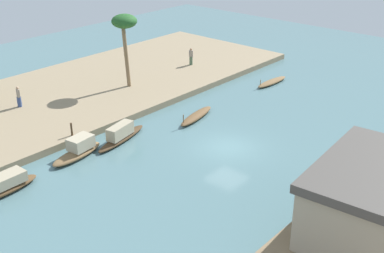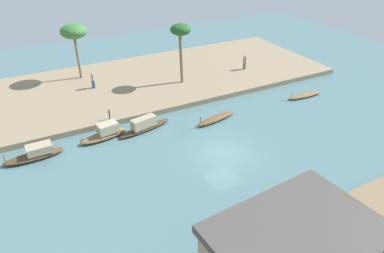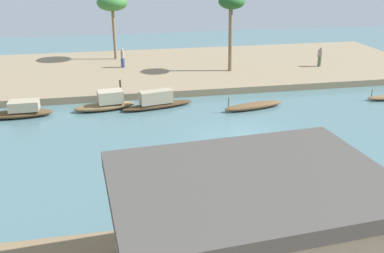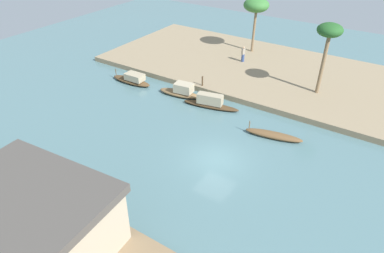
{
  "view_description": "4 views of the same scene",
  "coord_description": "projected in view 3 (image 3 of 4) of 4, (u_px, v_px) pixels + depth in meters",
  "views": [
    {
      "loc": [
        24.72,
        18.44,
        15.62
      ],
      "look_at": [
        0.43,
        -2.92,
        0.83
      ],
      "focal_mm": 46.57,
      "sensor_mm": 36.0,
      "label": 1
    },
    {
      "loc": [
        13.09,
        19.56,
        16.2
      ],
      "look_at": [
        0.83,
        -3.79,
        0.74
      ],
      "focal_mm": 33.39,
      "sensor_mm": 36.0,
      "label": 2
    },
    {
      "loc": [
        7.15,
        21.66,
        9.91
      ],
      "look_at": [
        2.74,
        -1.26,
        0.49
      ],
      "focal_mm": 40.06,
      "sensor_mm": 36.0,
      "label": 3
    },
    {
      "loc": [
        -9.61,
        17.65,
        15.47
      ],
      "look_at": [
        3.08,
        -1.56,
        0.89
      ],
      "focal_mm": 33.47,
      "sensor_mm": 36.0,
      "label": 4
    }
  ],
  "objects": [
    {
      "name": "mooring_post",
      "position": [
        120.0,
        86.0,
        31.07
      ],
      "size": [
        0.14,
        0.14,
        0.95
      ],
      "primitive_type": "cylinder",
      "color": "#4C3823",
      "rests_on": "riverbank_left"
    },
    {
      "name": "sampan_with_red_awning",
      "position": [
        19.0,
        111.0,
        27.86
      ],
      "size": [
        4.55,
        1.32,
        1.1
      ],
      "rotation": [
        0.0,
        0.0,
        0.02
      ],
      "color": "brown",
      "rests_on": "river_water"
    },
    {
      "name": "sampan_with_tall_canopy",
      "position": [
        254.0,
        106.0,
        29.41
      ],
      "size": [
        4.51,
        1.72,
        1.06
      ],
      "rotation": [
        0.0,
        0.0,
        0.19
      ],
      "color": "brown",
      "rests_on": "river_water"
    },
    {
      "name": "palm_tree_left_near",
      "position": [
        232.0,
        5.0,
        35.24
      ],
      "size": [
        2.18,
        2.18,
        6.35
      ],
      "color": "#7F6647",
      "rests_on": "riverbank_left"
    },
    {
      "name": "sampan_midstream",
      "position": [
        157.0,
        101.0,
        29.46
      ],
      "size": [
        5.16,
        1.96,
        1.26
      ],
      "rotation": [
        0.0,
        0.0,
        0.21
      ],
      "color": "#47331E",
      "rests_on": "river_water"
    },
    {
      "name": "sampan_open_hull",
      "position": [
        107.0,
        103.0,
        29.2
      ],
      "size": [
        4.24,
        1.76,
        1.32
      ],
      "rotation": [
        0.0,
        0.0,
        0.13
      ],
      "color": "brown",
      "rests_on": "river_water"
    },
    {
      "name": "river_water",
      "position": [
        243.0,
        139.0,
        24.68
      ],
      "size": [
        73.2,
        73.2,
        0.0
      ],
      "primitive_type": "plane",
      "color": "slate",
      "rests_on": "ground"
    },
    {
      "name": "riverbank_left",
      "position": [
        191.0,
        68.0,
        39.06
      ],
      "size": [
        41.41,
        15.25,
        0.52
      ],
      "primitive_type": "cube",
      "color": "#937F60",
      "rests_on": "ground"
    },
    {
      "name": "riverside_building",
      "position": [
        248.0,
        231.0,
        12.55
      ],
      "size": [
        8.24,
        6.11,
        3.66
      ],
      "rotation": [
        0.0,
        0.0,
        0.08
      ],
      "color": "tan",
      "rests_on": "riverbank_right"
    },
    {
      "name": "palm_tree_left_far",
      "position": [
        112.0,
        3.0,
        39.44
      ],
      "size": [
        2.82,
        2.82,
        6.02
      ],
      "color": "#7F6647",
      "rests_on": "riverbank_left"
    },
    {
      "name": "person_on_near_bank",
      "position": [
        123.0,
        59.0,
        37.94
      ],
      "size": [
        0.43,
        0.43,
        1.7
      ],
      "rotation": [
        0.0,
        0.0,
        4.37
      ],
      "color": "#33477A",
      "rests_on": "riverbank_left"
    },
    {
      "name": "person_by_mooring",
      "position": [
        320.0,
        58.0,
        38.3
      ],
      "size": [
        0.45,
        0.46,
        1.7
      ],
      "rotation": [
        0.0,
        0.0,
        5.33
      ],
      "color": "#4C664C",
      "rests_on": "riverbank_left"
    }
  ]
}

